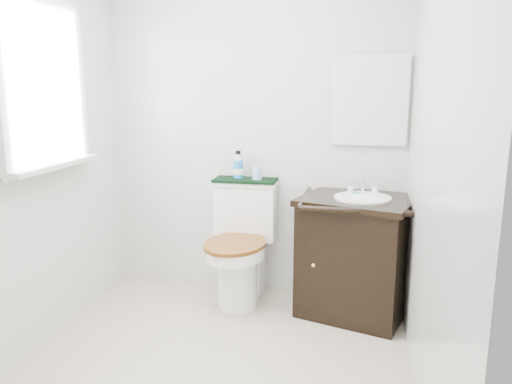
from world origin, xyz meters
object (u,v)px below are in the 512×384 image
at_px(trash_bin, 311,276).
at_px(mouthwash_bottle, 238,166).
at_px(vanity, 356,253).
at_px(cup, 257,173).
at_px(toilet, 242,250).

bearing_deg(trash_bin, mouthwash_bottle, 178.37).
bearing_deg(vanity, trash_bin, 148.16).
bearing_deg(trash_bin, cup, -178.69).
bearing_deg(vanity, toilet, 175.73).
bearing_deg(cup, toilet, -124.66).
xyz_separation_m(trash_bin, mouthwash_bottle, (-0.56, 0.02, 0.81)).
distance_m(toilet, mouthwash_bottle, 0.62).
bearing_deg(vanity, mouthwash_bottle, 166.35).
height_order(trash_bin, cup, cup).
height_order(vanity, mouthwash_bottle, mouthwash_bottle).
bearing_deg(mouthwash_bottle, vanity, -13.65).
relative_size(mouthwash_bottle, cup, 2.22).
bearing_deg(mouthwash_bottle, cup, -9.84).
xyz_separation_m(trash_bin, cup, (-0.41, -0.01, 0.76)).
relative_size(trash_bin, cup, 3.51).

